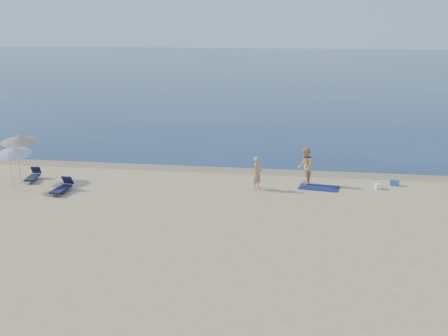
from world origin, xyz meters
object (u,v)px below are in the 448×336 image
object	(u,v)px
umbrella_near	(14,151)
person_left	(257,173)
blue_cooler	(395,183)
person_right	(305,166)

from	to	relation	value
umbrella_near	person_left	bearing A→B (deg)	-6.11
person_left	umbrella_near	world-z (taller)	umbrella_near
umbrella_near	blue_cooler	bearing A→B (deg)	-4.02
person_right	blue_cooler	size ratio (longest dim) A/B	4.82
person_right	umbrella_near	size ratio (longest dim) A/B	0.85
person_left	blue_cooler	size ratio (longest dim) A/B	4.11
blue_cooler	umbrella_near	bearing A→B (deg)	-147.77
blue_cooler	umbrella_near	distance (m)	19.36
person_right	blue_cooler	distance (m)	4.66
person_right	umbrella_near	xyz separation A→B (m)	(-14.41, -2.90, 0.95)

